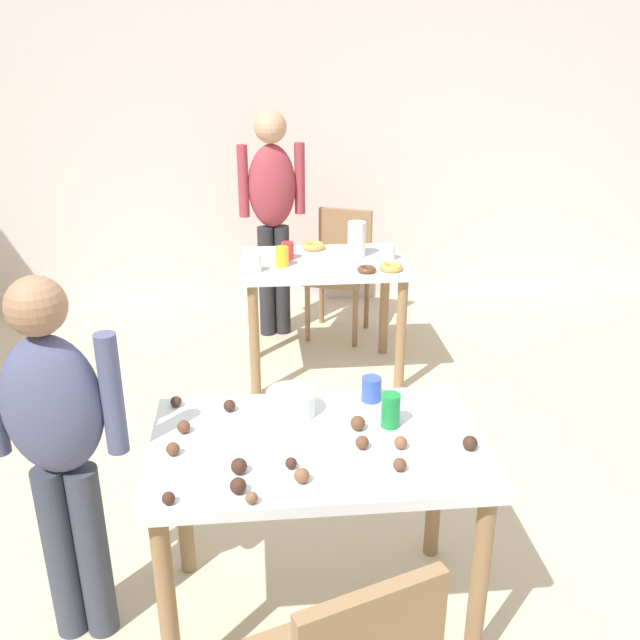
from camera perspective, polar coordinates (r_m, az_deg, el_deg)
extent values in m
plane|color=beige|center=(2.97, 0.73, -20.27)|extent=(6.40, 6.40, 0.00)
cube|color=silver|center=(5.42, -2.98, 14.84)|extent=(6.40, 0.10, 2.60)
cube|color=silver|center=(2.38, -0.19, -10.22)|extent=(1.12, 0.69, 0.04)
cylinder|color=olive|center=(2.40, -12.32, -21.86)|extent=(0.06, 0.06, 0.71)
cylinder|color=olive|center=(2.48, 12.80, -20.26)|extent=(0.06, 0.06, 0.71)
cylinder|color=olive|center=(2.84, -11.11, -13.85)|extent=(0.06, 0.06, 0.71)
cylinder|color=olive|center=(2.90, 9.37, -12.79)|extent=(0.06, 0.06, 0.71)
cube|color=silver|center=(4.20, 0.31, 4.63)|extent=(0.98, 0.66, 0.04)
cylinder|color=olive|center=(4.06, -5.36, -1.77)|extent=(0.06, 0.06, 0.71)
cylinder|color=olive|center=(4.15, 6.59, -1.30)|extent=(0.06, 0.06, 0.71)
cylinder|color=olive|center=(4.56, -5.42, 0.98)|extent=(0.06, 0.06, 0.71)
cylinder|color=olive|center=(4.63, 5.26, 1.36)|extent=(0.06, 0.06, 0.71)
cube|color=olive|center=(4.88, 1.47, 3.50)|extent=(0.52, 0.52, 0.04)
cube|color=olive|center=(4.98, 2.06, 6.65)|extent=(0.37, 0.18, 0.42)
cylinder|color=olive|center=(4.77, 2.87, 0.11)|extent=(0.04, 0.04, 0.41)
cylinder|color=olive|center=(4.85, -1.02, 0.56)|extent=(0.04, 0.04, 0.41)
cylinder|color=olive|center=(5.08, 3.81, 1.51)|extent=(0.04, 0.04, 0.41)
cylinder|color=olive|center=(5.16, 0.13, 1.90)|extent=(0.04, 0.04, 0.41)
cylinder|color=#383D4C|center=(2.71, -20.32, -17.37)|extent=(0.11, 0.11, 0.68)
cylinder|color=#383D4C|center=(2.68, -17.98, -17.56)|extent=(0.11, 0.11, 0.68)
ellipsoid|color=#4C5175|center=(2.37, -20.94, -6.49)|extent=(0.33, 0.22, 0.48)
sphere|color=#997051|center=(2.24, -22.11, 1.05)|extent=(0.19, 0.19, 0.19)
cylinder|color=#4C5175|center=(2.30, -16.57, -5.81)|extent=(0.07, 0.07, 0.41)
cylinder|color=#28282D|center=(4.94, -3.10, 3.22)|extent=(0.11, 0.11, 0.78)
cylinder|color=#28282D|center=(4.92, -4.36, 3.12)|extent=(0.11, 0.11, 0.78)
ellipsoid|color=#9E3842|center=(4.75, -3.94, 10.81)|extent=(0.34, 0.24, 0.55)
sphere|color=tan|center=(4.69, -4.06, 15.40)|extent=(0.21, 0.21, 0.21)
cylinder|color=#9E3842|center=(4.78, -1.66, 11.43)|extent=(0.08, 0.08, 0.47)
cylinder|color=#9E3842|center=(4.71, -6.27, 11.16)|extent=(0.08, 0.08, 0.47)
cylinder|color=white|center=(2.51, -2.38, -6.72)|extent=(0.17, 0.17, 0.09)
cylinder|color=#198438|center=(2.43, 5.77, -7.32)|extent=(0.07, 0.07, 0.12)
cube|color=silver|center=(2.23, -11.09, -12.43)|extent=(0.17, 0.02, 0.01)
cylinder|color=#3351B2|center=(2.60, 4.20, -5.62)|extent=(0.07, 0.07, 0.09)
sphere|color=#3D2319|center=(2.36, 12.10, -9.76)|extent=(0.05, 0.05, 0.05)
sphere|color=brown|center=(2.34, 6.58, -9.87)|extent=(0.04, 0.04, 0.04)
sphere|color=brown|center=(2.17, -1.49, -12.53)|extent=(0.05, 0.05, 0.05)
sphere|color=brown|center=(2.09, -5.58, -14.21)|extent=(0.04, 0.04, 0.04)
sphere|color=#3D2319|center=(2.13, -6.68, -13.24)|extent=(0.05, 0.05, 0.05)
sphere|color=#3D2319|center=(2.13, -12.22, -13.98)|extent=(0.04, 0.04, 0.04)
sphere|color=brown|center=(2.34, -11.87, -10.22)|extent=(0.04, 0.04, 0.04)
sphere|color=brown|center=(2.45, -11.02, -8.52)|extent=(0.05, 0.05, 0.05)
sphere|color=#3D2319|center=(2.22, -6.61, -11.72)|extent=(0.05, 0.05, 0.05)
sphere|color=brown|center=(2.23, 6.50, -11.60)|extent=(0.04, 0.04, 0.04)
sphere|color=#3D2319|center=(2.55, -7.37, -6.92)|extent=(0.04, 0.04, 0.04)
sphere|color=brown|center=(2.32, 3.45, -9.90)|extent=(0.05, 0.05, 0.05)
sphere|color=brown|center=(2.63, -2.70, -5.83)|extent=(0.04, 0.04, 0.04)
sphere|color=#3D2319|center=(2.61, -11.64, -6.51)|extent=(0.04, 0.04, 0.04)
sphere|color=brown|center=(2.42, 3.09, -8.37)|extent=(0.05, 0.05, 0.05)
sphere|color=#3D2319|center=(2.23, -2.37, -11.55)|extent=(0.04, 0.04, 0.04)
cylinder|color=white|center=(4.24, 2.99, 6.58)|extent=(0.11, 0.11, 0.21)
cylinder|color=yellow|center=(4.07, -3.11, 5.17)|extent=(0.08, 0.08, 0.12)
cylinder|color=white|center=(4.21, 5.62, 5.54)|extent=(0.08, 0.08, 0.09)
cylinder|color=white|center=(3.98, -5.36, 4.61)|extent=(0.08, 0.08, 0.10)
cylinder|color=red|center=(4.20, -2.65, 5.65)|extent=(0.07, 0.07, 0.10)
torus|color=brown|center=(3.99, 3.81, 4.13)|extent=(0.11, 0.11, 0.03)
torus|color=gold|center=(4.41, -0.54, 6.05)|extent=(0.14, 0.14, 0.04)
torus|color=gold|center=(4.02, 5.79, 4.31)|extent=(0.13, 0.13, 0.04)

